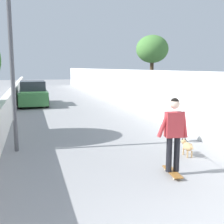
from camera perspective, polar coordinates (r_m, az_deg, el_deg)
The scene contains 9 objects.
ground_plane at distance 16.74m, azimuth -8.47°, elevation 0.77°, with size 80.00×80.00×0.00m, color gray.
wall_left at distance 14.57m, azimuth -20.11°, elevation 1.45°, with size 48.00×0.30×1.20m, color silver.
fence_right at distance 15.47m, azimuth 4.44°, elevation 4.39°, with size 48.00×0.30×2.27m, color white.
tree_right_mid at distance 16.94m, azimuth 8.19°, elevation 12.44°, with size 1.89×1.89×4.26m.
lamp_post at distance 8.35m, azimuth -20.01°, elevation 14.21°, with size 0.36×0.36×4.77m.
skateboard at distance 6.60m, azimuth 12.18°, elevation -11.83°, with size 0.82×0.30×0.08m.
person_skateboarder at distance 6.32m, azimuth 12.49°, elevation -3.41°, with size 0.26×0.72×1.66m.
dog at distance 7.96m, azimuth 15.06°, elevation -6.73°, with size 1.44×1.19×1.06m.
car_near at distance 18.66m, azimuth -15.79°, elevation 3.58°, with size 4.25×1.80×1.54m.
Camera 1 is at (-2.42, 2.21, 2.40)m, focal length 44.84 mm.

